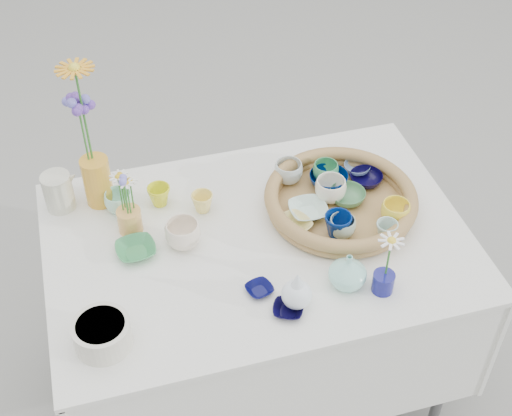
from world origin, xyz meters
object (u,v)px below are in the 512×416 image
object	(u,v)px
bud_vase_seafoam	(348,271)
display_table	(257,383)
tall_vase_yellow	(97,181)
wicker_tray	(340,201)

from	to	relation	value
bud_vase_seafoam	display_table	bearing A→B (deg)	127.86
display_table	bud_vase_seafoam	distance (m)	0.88
display_table	tall_vase_yellow	xyz separation A→B (m)	(-0.43, 0.29, 0.85)
wicker_tray	tall_vase_yellow	bearing A→B (deg)	161.04
wicker_tray	bud_vase_seafoam	distance (m)	0.31
tall_vase_yellow	display_table	bearing A→B (deg)	-34.27
display_table	bud_vase_seafoam	size ratio (longest dim) A/B	11.28
display_table	tall_vase_yellow	world-z (taller)	tall_vase_yellow
display_table	wicker_tray	world-z (taller)	wicker_tray
display_table	wicker_tray	bearing A→B (deg)	10.12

